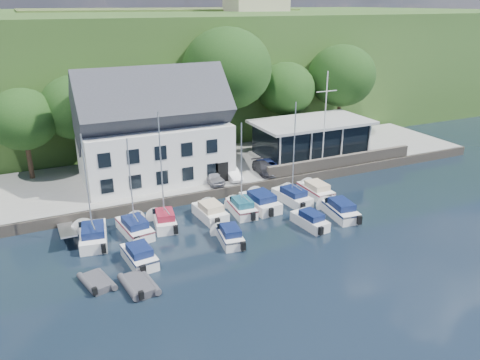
{
  "coord_description": "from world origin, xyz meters",
  "views": [
    {
      "loc": [
        -18.04,
        -27.17,
        17.62
      ],
      "look_at": [
        -1.19,
        9.0,
        2.36
      ],
      "focal_mm": 35.0,
      "sensor_mm": 36.0,
      "label": 1
    }
  ],
  "objects": [
    {
      "name": "hillside",
      "position": [
        0.0,
        62.0,
        8.0
      ],
      "size": [
        160.0,
        75.0,
        16.0
      ],
      "primitive_type": "cube",
      "color": "#2F4B1C",
      "rests_on": "ground"
    },
    {
      "name": "field_patch",
      "position": [
        8.0,
        70.0,
        16.15
      ],
      "size": [
        50.0,
        30.0,
        0.3
      ],
      "primitive_type": "cube",
      "color": "#566130",
      "rests_on": "hillside"
    },
    {
      "name": "boat_r1_4",
      "position": [
        -1.98,
        7.01,
        4.48
      ],
      "size": [
        2.22,
        5.55,
        8.96
      ],
      "primitive_type": null,
      "rotation": [
        0.0,
        0.0,
        -0.07
      ],
      "color": "white",
      "rests_on": "ground"
    },
    {
      "name": "boat_r2_4",
      "position": [
        5.59,
        2.94,
        0.76
      ],
      "size": [
        2.62,
        6.54,
        1.51
      ],
      "primitive_type": null,
      "rotation": [
        0.0,
        0.0,
        -0.11
      ],
      "color": "white",
      "rests_on": "ground"
    },
    {
      "name": "quay_face",
      "position": [
        0.0,
        11.0,
        0.5
      ],
      "size": [
        60.0,
        0.3,
        1.0
      ],
      "primitive_type": "cube",
      "color": "#665D51",
      "rests_on": "ground"
    },
    {
      "name": "boat_r1_7",
      "position": [
        6.29,
        7.74,
        0.69
      ],
      "size": [
        2.04,
        5.92,
        1.38
      ],
      "primitive_type": null,
      "rotation": [
        0.0,
        0.0,
        0.01
      ],
      "color": "white",
      "rests_on": "ground"
    },
    {
      "name": "dinghy_1",
      "position": [
        -13.02,
        -0.7,
        0.38
      ],
      "size": [
        2.36,
        3.48,
        0.76
      ],
      "primitive_type": null,
      "rotation": [
        0.0,
        0.0,
        0.13
      ],
      "color": "#3B3B40",
      "rests_on": "ground"
    },
    {
      "name": "dinghy_0",
      "position": [
        -15.45,
        0.86,
        0.34
      ],
      "size": [
        2.38,
        3.21,
        0.67
      ],
      "primitive_type": null,
      "rotation": [
        0.0,
        0.0,
        0.24
      ],
      "color": "#3B3B40",
      "rests_on": "ground"
    },
    {
      "name": "tree_4",
      "position": [
        11.46,
        22.76,
        5.91
      ],
      "size": [
        7.18,
        7.18,
        9.81
      ],
      "primitive_type": null,
      "color": "#13340F",
      "rests_on": "quay"
    },
    {
      "name": "car_white",
      "position": [
        -0.26,
        12.9,
        1.56
      ],
      "size": [
        1.42,
        3.47,
        1.12
      ],
      "primitive_type": "imported",
      "rotation": [
        0.0,
        0.0,
        -0.07
      ],
      "color": "silver",
      "rests_on": "quay"
    },
    {
      "name": "tree_2",
      "position": [
        -3.05,
        22.59,
        6.12
      ],
      "size": [
        7.49,
        7.49,
        10.24
      ],
      "primitive_type": null,
      "color": "#13340F",
      "rests_on": "quay"
    },
    {
      "name": "boat_r1_1",
      "position": [
        -11.46,
        7.08,
        4.44
      ],
      "size": [
        2.79,
        6.29,
        8.88
      ],
      "primitive_type": null,
      "rotation": [
        0.0,
        0.0,
        0.14
      ],
      "color": "white",
      "rests_on": "ground"
    },
    {
      "name": "boat_r2_0",
      "position": [
        -12.2,
        2.5,
        0.73
      ],
      "size": [
        2.39,
        5.38,
        1.45
      ],
      "primitive_type": null,
      "rotation": [
        0.0,
        0.0,
        0.11
      ],
      "color": "white",
      "rests_on": "ground"
    },
    {
      "name": "club_pavilion",
      "position": [
        11.0,
        16.0,
        3.05
      ],
      "size": [
        13.2,
        7.2,
        4.1
      ],
      "primitive_type": null,
      "color": "black",
      "rests_on": "quay"
    },
    {
      "name": "tree_0",
      "position": [
        -18.4,
        21.57,
        5.51
      ],
      "size": [
        6.6,
        6.6,
        9.02
      ],
      "primitive_type": null,
      "color": "#13340F",
      "rests_on": "quay"
    },
    {
      "name": "boat_r1_5",
      "position": [
        0.06,
        7.34,
        0.79
      ],
      "size": [
        2.72,
        6.4,
        1.57
      ],
      "primitive_type": null,
      "rotation": [
        0.0,
        0.0,
        0.07
      ],
      "color": "white",
      "rests_on": "ground"
    },
    {
      "name": "ground",
      "position": [
        0.0,
        0.0,
        0.0
      ],
      "size": [
        180.0,
        180.0,
        0.0
      ],
      "primitive_type": "plane",
      "color": "black",
      "rests_on": "ground"
    },
    {
      "name": "car_silver",
      "position": [
        -2.47,
        12.81,
        1.63
      ],
      "size": [
        1.74,
        3.78,
        1.25
      ],
      "primitive_type": "imported",
      "rotation": [
        0.0,
        0.0,
        0.07
      ],
      "color": "#A3A3A7",
      "rests_on": "quay"
    },
    {
      "name": "tree_1",
      "position": [
        -13.33,
        22.18,
        5.93
      ],
      "size": [
        7.21,
        7.21,
        9.86
      ],
      "primitive_type": null,
      "color": "#13340F",
      "rests_on": "quay"
    },
    {
      "name": "harbor_building",
      "position": [
        -7.0,
        16.5,
        5.35
      ],
      "size": [
        14.4,
        8.2,
        8.7
      ],
      "primitive_type": null,
      "color": "silver",
      "rests_on": "quay"
    },
    {
      "name": "boat_r1_0",
      "position": [
        -14.7,
        7.13,
        4.47
      ],
      "size": [
        3.12,
        6.71,
        8.93
      ],
      "primitive_type": null,
      "rotation": [
        0.0,
        0.0,
        -0.15
      ],
      "color": "white",
      "rests_on": "ground"
    },
    {
      "name": "boat_r1_2",
      "position": [
        -8.88,
        7.39,
        4.41
      ],
      "size": [
        2.65,
        5.49,
        8.82
      ],
      "primitive_type": null,
      "rotation": [
        0.0,
        0.0,
        -0.16
      ],
      "color": "white",
      "rests_on": "ground"
    },
    {
      "name": "tree_5",
      "position": [
        18.9,
        21.68,
        6.85
      ],
      "size": [
        8.56,
        8.56,
        11.7
      ],
      "primitive_type": null,
      "color": "#13340F",
      "rests_on": "quay"
    },
    {
      "name": "boat_r2_3",
      "position": [
        2.11,
        2.28,
        0.7
      ],
      "size": [
        2.19,
        5.3,
        1.4
      ],
      "primitive_type": null,
      "rotation": [
        0.0,
        0.0,
        0.11
      ],
      "color": "white",
      "rests_on": "ground"
    },
    {
      "name": "tree_3",
      "position": [
        3.52,
        22.59,
        8.04
      ],
      "size": [
        10.31,
        10.31,
        14.09
      ],
      "primitive_type": null,
      "color": "#13340F",
      "rests_on": "quay"
    },
    {
      "name": "gangway",
      "position": [
        -16.5,
        9.0,
        0.0
      ],
      "size": [
        1.2,
        6.0,
        1.4
      ],
      "primitive_type": null,
      "color": "silver",
      "rests_on": "ground"
    },
    {
      "name": "quay",
      "position": [
        0.0,
        17.5,
        0.5
      ],
      "size": [
        60.0,
        13.0,
        1.0
      ],
      "primitive_type": "cube",
      "color": "gray",
      "rests_on": "ground"
    },
    {
      "name": "car_blue",
      "position": [
        4.16,
        13.33,
        1.6
      ],
      "size": [
        1.64,
        3.6,
        1.2
      ],
      "primitive_type": "imported",
      "rotation": [
        0.0,
        0.0,
        -0.08
      ],
      "color": "navy",
      "rests_on": "quay"
    },
    {
      "name": "boat_r1_6",
      "position": [
        3.4,
        7.31,
        4.38
      ],
      "size": [
        2.64,
        6.36,
        8.76
      ],
      "primitive_type": null,
      "rotation": [
        0.0,
        0.0,
        0.11
      ],
      "color": "white",
      "rests_on": "ground"
    },
    {
      "name": "flagpole",
      "position": [
        9.99,
        12.15,
        6.07
      ],
      "size": [
        2.43,
        0.2,
        10.14
      ],
      "primitive_type": null,
      "color": "silver",
      "rests_on": "quay"
    },
    {
      "name": "boat_r1_3",
      "position": [
        -4.86,
        7.26,
        0.75
      ],
      "size": [
        2.45,
        5.61,
        1.51
      ],
      "primitive_type": null,
      "rotation": [
        0.0,
        0.0,
        0.08
      ],
      "color": "white",
      "rests_on": "ground"
    },
    {
      "name": "seawall",
      "position": [
        12.0,
        11.4,
        1.6
      ],
      "size": [
        18.0,
        0.5,
        1.2
      ],
      "primitive_type": "cube",
      "color": "#665D51",
      "rests_on": "quay"
    },
    {
      "name": "boat_r2_2",
      "position": [
        -5.05,
        2.65,
        0.68
      ],
      "size": [
        2.35,
        5.26,
        1.37
      ],
      "primitive_type": null,
      "rotation": [
        0.0,
        0.0,
        -0.14
      ],
      "color": "white",
      "rests_on": "ground"
    },
    {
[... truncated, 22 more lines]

